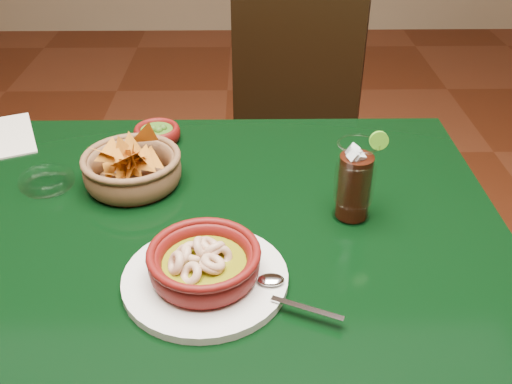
{
  "coord_description": "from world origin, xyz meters",
  "views": [
    {
      "loc": [
        0.13,
        -0.88,
        1.38
      ],
      "look_at": [
        0.14,
        -0.02,
        0.81
      ],
      "focal_mm": 40.0,
      "sensor_mm": 36.0,
      "label": 1
    }
  ],
  "objects_px": {
    "dining_table": "(185,254)",
    "dining_chair": "(284,141)",
    "shrimp_plate": "(205,267)",
    "chip_basket": "(132,168)",
    "cola_drink": "(355,181)"
  },
  "relations": [
    {
      "from": "dining_chair",
      "to": "chip_basket",
      "type": "height_order",
      "value": "dining_chair"
    },
    {
      "from": "dining_chair",
      "to": "chip_basket",
      "type": "bearing_deg",
      "value": -119.83
    },
    {
      "from": "chip_basket",
      "to": "shrimp_plate",
      "type": "bearing_deg",
      "value": -61.16
    },
    {
      "from": "dining_table",
      "to": "cola_drink",
      "type": "distance_m",
      "value": 0.36
    },
    {
      "from": "dining_table",
      "to": "dining_chair",
      "type": "relative_size",
      "value": 1.26
    },
    {
      "from": "dining_table",
      "to": "shrimp_plate",
      "type": "distance_m",
      "value": 0.24
    },
    {
      "from": "dining_chair",
      "to": "chip_basket",
      "type": "xyz_separation_m",
      "value": [
        -0.34,
        -0.6,
        0.26
      ]
    },
    {
      "from": "shrimp_plate",
      "to": "cola_drink",
      "type": "distance_m",
      "value": 0.32
    },
    {
      "from": "dining_table",
      "to": "dining_chair",
      "type": "distance_m",
      "value": 0.76
    },
    {
      "from": "dining_chair",
      "to": "dining_table",
      "type": "bearing_deg",
      "value": -108.55
    },
    {
      "from": "dining_chair",
      "to": "cola_drink",
      "type": "height_order",
      "value": "dining_chair"
    },
    {
      "from": "dining_table",
      "to": "shrimp_plate",
      "type": "height_order",
      "value": "shrimp_plate"
    },
    {
      "from": "chip_basket",
      "to": "cola_drink",
      "type": "distance_m",
      "value": 0.44
    },
    {
      "from": "dining_chair",
      "to": "shrimp_plate",
      "type": "relative_size",
      "value": 2.77
    },
    {
      "from": "dining_chair",
      "to": "cola_drink",
      "type": "xyz_separation_m",
      "value": [
        0.08,
        -0.72,
        0.3
      ]
    }
  ]
}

